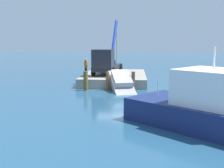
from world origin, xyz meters
name	(u,v)px	position (x,y,z in m)	size (l,w,h in m)	color
ground	(110,91)	(0.00, 0.00, 0.00)	(200.00, 200.00, 0.00)	navy
dock	(115,78)	(-6.35, 0.00, 0.46)	(10.70, 7.04, 0.93)	gray
crane_truck	(106,62)	(-5.31, -0.90, 2.34)	(9.03, 3.16, 6.48)	black
dock_worker	(86,67)	(-4.64, -3.12, 1.88)	(0.34, 0.34, 1.85)	#313131
salvaged_car	(122,83)	(-0.19, 1.08, 0.74)	(4.95, 3.02, 2.66)	#99999E
piling_near	(86,81)	(-0.18, -2.37, 0.91)	(0.43, 0.43, 1.83)	brown
piling_mid	(108,81)	(-0.47, -0.28, 0.88)	(0.32, 0.32, 1.76)	brown
piling_far	(133,81)	(-0.37, 2.16, 0.91)	(0.35, 0.35, 1.82)	brown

